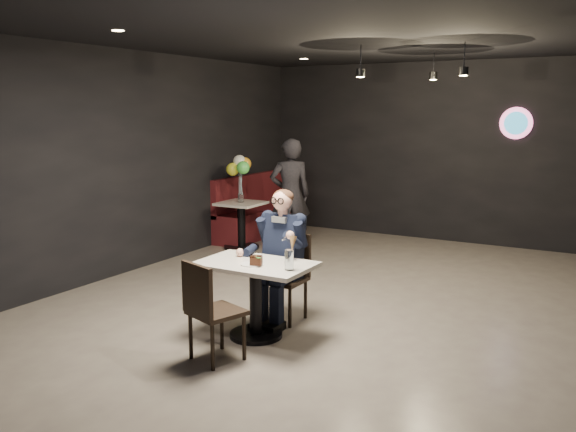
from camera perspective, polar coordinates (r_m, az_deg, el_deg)
The scene contains 17 objects.
floor at distance 6.59m, azimuth 6.06°, elevation -9.71°, with size 9.00×9.00×0.00m, color gray.
wall_sign at distance 10.31m, azimuth 20.56°, elevation 8.14°, with size 0.50×0.06×0.50m, color pink, non-canonical shape.
pendant_lights at distance 8.12m, azimuth 12.29°, elevation 14.45°, with size 1.40×1.20×0.36m, color black.
main_table at distance 6.01m, azimuth -3.05°, elevation -7.85°, with size 1.10×0.70×0.75m, color silver.
chair_far at distance 6.44m, azimuth -0.41°, elevation -5.84°, with size 0.42×0.46×0.92m, color black.
chair_near at distance 5.48m, azimuth -6.68°, elevation -8.73°, with size 0.42×0.46×0.92m, color black.
seated_man at distance 6.37m, azimuth -0.41°, elevation -3.58°, with size 0.60×0.80×1.44m, color black.
dessert_plate at distance 5.83m, azimuth -3.43°, elevation -4.52°, with size 0.21×0.21×0.01m, color white.
cake_slice at distance 5.77m, azimuth -3.00°, elevation -4.20°, with size 0.11×0.09×0.08m, color black.
mint_leaf at distance 5.72m, azimuth -2.79°, elevation -3.91°, with size 0.06×0.04×0.01m, color green.
sundae_glass at distance 5.61m, azimuth 0.12°, elevation -4.12°, with size 0.08×0.08×0.19m, color silver.
wafer_cone at distance 5.58m, azimuth 0.44°, elevation -2.60°, with size 0.07×0.07×0.14m, color tan.
booth_bench at distance 10.78m, azimuth -2.76°, elevation 0.99°, with size 0.54×2.15×1.08m, color #3F0D13.
side_table at distance 9.81m, azimuth -4.39°, elevation -0.66°, with size 0.66×0.66×0.82m, color silver.
balloon_vase at distance 9.75m, azimuth -4.42°, elevation 1.71°, with size 0.09×0.09×0.14m, color silver.
balloon_bunch at distance 9.70m, azimuth -4.46°, elevation 3.98°, with size 0.38×0.38×0.62m, color yellow.
passerby at distance 9.61m, azimuth 0.20°, elevation 2.00°, with size 0.64×0.42×1.77m, color black.
Camera 1 is at (2.45, -5.71, 2.21)m, focal length 38.00 mm.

